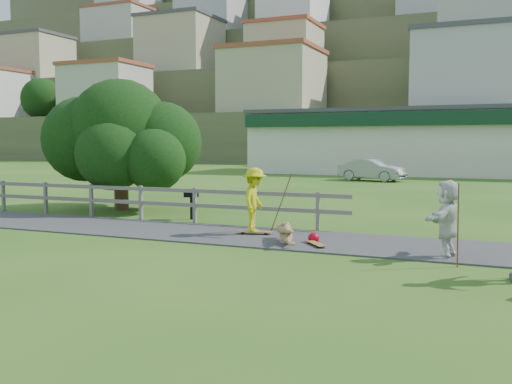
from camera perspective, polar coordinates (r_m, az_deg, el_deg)
ground at (r=14.15m, az=-5.55°, el=-5.24°), size 260.00×260.00×0.00m
path at (r=15.46m, az=-2.89°, el=-4.27°), size 34.00×3.00×0.04m
fence at (r=19.27m, az=-12.96°, el=-0.45°), size 15.05×0.10×1.10m
strip_mall at (r=47.24m, az=19.82°, el=4.79°), size 32.50×10.75×5.10m
hillside at (r=104.43m, az=19.56°, el=11.26°), size 220.00×67.00×47.50m
skater_rider at (r=15.29m, az=-0.14°, el=-1.16°), size 0.81×1.21×1.74m
skater_fallen at (r=14.07m, az=3.03°, el=-4.09°), size 1.57×1.06×0.58m
spectator_d at (r=12.91m, az=18.56°, el=-2.62°), size 0.81×1.65×1.71m
car_silver at (r=37.91m, az=11.52°, el=2.18°), size 4.56×2.60×1.42m
tree at (r=21.80m, az=-13.39°, el=3.58°), size 6.08×6.08×4.04m
bbq at (r=18.65m, az=-6.48°, el=-1.26°), size 0.54×0.48×0.97m
longboard_rider at (r=15.40m, az=-0.14°, el=-4.18°), size 0.97×0.42×0.10m
longboard_fallen at (r=13.77m, az=6.02°, el=-5.34°), size 0.67×0.75×0.09m
helmet at (r=14.24m, az=5.79°, el=-4.60°), size 0.29×0.29×0.29m
pole_rider at (r=15.44m, az=2.49°, el=-1.01°), size 0.03×0.03×1.79m
pole_spec_left at (r=12.11m, az=19.55°, el=-3.18°), size 0.03×0.03×1.70m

